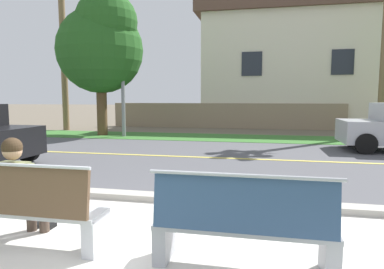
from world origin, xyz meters
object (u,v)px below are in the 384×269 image
at_px(bench_left, 25,210).
at_px(shade_tree_far_left, 102,44).
at_px(bench_right, 243,227).
at_px(streetlamp, 124,47).
at_px(seated_person_olive, 20,186).

bearing_deg(bench_left, shade_tree_far_left, 112.29).
xyz_separation_m(bench_right, streetlamp, (-5.81, 10.86, 3.47)).
bearing_deg(bench_right, shade_tree_far_left, 122.24).
height_order(bench_left, shade_tree_far_left, shade_tree_far_left).
height_order(bench_left, bench_right, same).
bearing_deg(shade_tree_far_left, seated_person_olive, -68.26).
height_order(bench_right, streetlamp, streetlamp).
height_order(seated_person_olive, streetlamp, streetlamp).
bearing_deg(bench_right, bench_left, 180.00).
relative_size(streetlamp, shade_tree_far_left, 1.09).
distance_m(bench_left, seated_person_olive, 0.34).
bearing_deg(shade_tree_far_left, bench_left, -67.71).
bearing_deg(streetlamp, bench_left, -72.57).
height_order(seated_person_olive, shade_tree_far_left, shade_tree_far_left).
bearing_deg(bench_right, streetlamp, 118.15).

